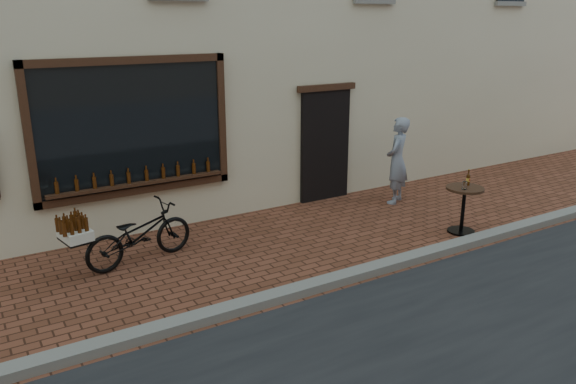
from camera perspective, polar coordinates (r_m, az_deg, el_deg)
ground at (r=7.89m, az=6.61°, el=-9.53°), size 90.00×90.00×0.00m
kerb at (r=8.01m, az=5.75°, el=-8.61°), size 90.00×0.25×0.12m
cargo_bicycle at (r=8.68m, az=-15.09°, el=-4.14°), size 2.06×0.92×0.96m
bistro_table at (r=10.00m, az=17.45°, el=-0.80°), size 0.63×0.63×1.08m
pedestrian at (r=11.25m, az=11.02°, el=3.15°), size 0.75×0.69×1.71m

